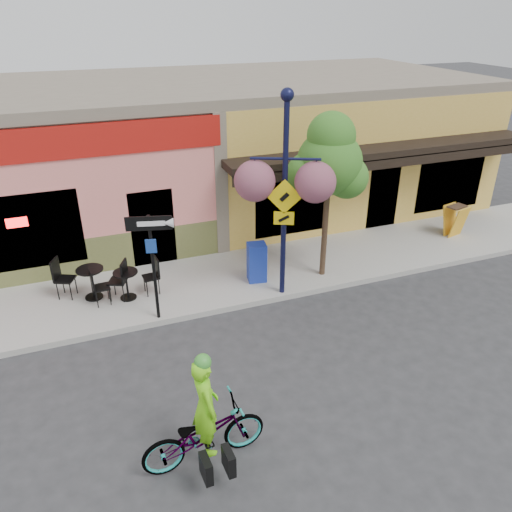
{
  "coord_description": "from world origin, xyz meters",
  "views": [
    {
      "loc": [
        -4.78,
        -9.31,
        6.73
      ],
      "look_at": [
        -1.07,
        0.5,
        1.4
      ],
      "focal_mm": 35.0,
      "sensor_mm": 36.0,
      "label": 1
    }
  ],
  "objects": [
    {
      "name": "bicycle",
      "position": [
        -3.5,
        -3.55,
        0.54
      ],
      "size": [
        2.09,
        0.81,
        1.08
      ],
      "primitive_type": "imported",
      "rotation": [
        0.0,
        0.0,
        1.62
      ],
      "color": "maroon",
      "rests_on": "ground"
    },
    {
      "name": "lamp_post",
      "position": [
        -0.29,
        0.69,
        2.66
      ],
      "size": [
        1.72,
        1.24,
        5.01
      ],
      "primitive_type": null,
      "rotation": [
        0.0,
        0.0,
        -0.42
      ],
      "color": "#111336",
      "rests_on": "sidewalk"
    },
    {
      "name": "cafe_set_right",
      "position": [
        -4.0,
        1.77,
        0.63
      ],
      "size": [
        1.67,
        0.92,
        0.97
      ],
      "primitive_type": null,
      "rotation": [
        0.0,
        0.0,
        0.07
      ],
      "color": "black",
      "rests_on": "sidewalk"
    },
    {
      "name": "newspaper_box_grey",
      "position": [
        -0.61,
        1.54,
        0.55
      ],
      "size": [
        0.41,
        0.38,
        0.79
      ],
      "primitive_type": null,
      "rotation": [
        0.0,
        0.0,
        0.13
      ],
      "color": "#BBBBBB",
      "rests_on": "sidewalk"
    },
    {
      "name": "cyclist_rider",
      "position": [
        -3.45,
        -3.55,
        0.88
      ],
      "size": [
        0.45,
        0.66,
        1.76
      ],
      "primitive_type": "imported",
      "rotation": [
        0.0,
        0.0,
        1.62
      ],
      "color": "#79E618",
      "rests_on": "ground"
    },
    {
      "name": "newspaper_box_blue",
      "position": [
        -0.68,
        1.49,
        0.67
      ],
      "size": [
        0.53,
        0.49,
        1.05
      ],
      "primitive_type": null,
      "rotation": [
        0.0,
        0.0,
        -0.16
      ],
      "color": "#1B33A5",
      "rests_on": "sidewalk"
    },
    {
      "name": "sandwich_board",
      "position": [
        6.2,
        1.82,
        0.64
      ],
      "size": [
        0.68,
        0.56,
        0.99
      ],
      "primitive_type": null,
      "rotation": [
        0.0,
        0.0,
        0.24
      ],
      "color": "gold",
      "rests_on": "sidewalk"
    },
    {
      "name": "cafe_set_left",
      "position": [
        -4.81,
        2.09,
        0.68
      ],
      "size": [
        1.97,
        1.53,
        1.06
      ],
      "primitive_type": null,
      "rotation": [
        0.0,
        0.0,
        -0.43
      ],
      "color": "black",
      "rests_on": "sidewalk"
    },
    {
      "name": "sidewalk",
      "position": [
        0.0,
        2.0,
        0.07
      ],
      "size": [
        24.0,
        3.0,
        0.15
      ],
      "primitive_type": "cube",
      "color": "#9E9B93",
      "rests_on": "ground"
    },
    {
      "name": "ground",
      "position": [
        0.0,
        0.0,
        0.0
      ],
      "size": [
        90.0,
        90.0,
        0.0
      ],
      "primitive_type": "plane",
      "color": "#2D2D30",
      "rests_on": "ground"
    },
    {
      "name": "building",
      "position": [
        0.0,
        7.5,
        2.25
      ],
      "size": [
        18.2,
        8.2,
        4.5
      ],
      "primitive_type": null,
      "color": "#F17F77",
      "rests_on": "ground"
    },
    {
      "name": "curb",
      "position": [
        0.0,
        0.55,
        0.07
      ],
      "size": [
        24.0,
        0.12,
        0.15
      ],
      "primitive_type": "cube",
      "color": "#A8A59E",
      "rests_on": "ground"
    },
    {
      "name": "street_tree",
      "position": [
        1.11,
        1.18,
        2.35
      ],
      "size": [
        1.75,
        1.75,
        4.39
      ],
      "primitive_type": null,
      "rotation": [
        0.0,
        0.0,
        -0.02
      ],
      "color": "#3D7A26",
      "rests_on": "sidewalk"
    },
    {
      "name": "one_way_sign",
      "position": [
        -3.46,
        0.65,
        1.44
      ],
      "size": [
        1.01,
        0.45,
        2.58
      ],
      "primitive_type": null,
      "rotation": [
        0.0,
        0.0,
        -0.25
      ],
      "color": "black",
      "rests_on": "sidewalk"
    }
  ]
}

